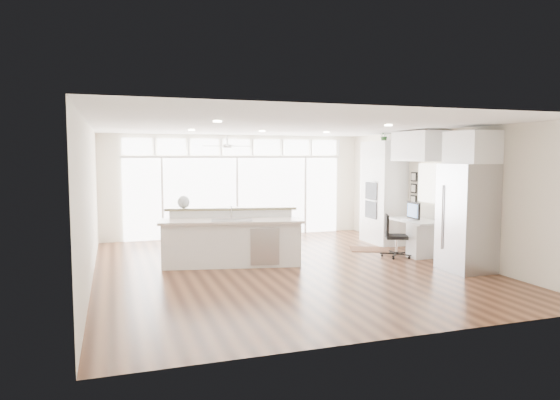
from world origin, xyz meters
name	(u,v)px	position (x,y,z in m)	size (l,w,h in m)	color
floor	(285,268)	(0.00, 0.00, -0.01)	(7.00, 8.00, 0.02)	#3F2113
ceiling	(285,126)	(0.00, 0.00, 2.70)	(7.00, 8.00, 0.02)	white
wall_back	(236,186)	(0.00, 4.00, 1.35)	(7.00, 0.04, 2.70)	white
wall_front	(399,225)	(0.00, -4.00, 1.35)	(7.00, 0.04, 2.70)	white
wall_left	(90,203)	(-3.50, 0.00, 1.35)	(0.04, 8.00, 2.70)	white
wall_right	(440,193)	(3.50, 0.00, 1.35)	(0.04, 8.00, 2.70)	white
glass_wall	(237,197)	(0.00, 3.94, 1.05)	(5.80, 0.06, 2.08)	white
transom_row	(236,147)	(0.00, 3.94, 2.38)	(5.90, 0.06, 0.40)	white
desk_window	(430,183)	(3.46, 0.30, 1.55)	(0.04, 0.85, 0.85)	white
ceiling_fan	(227,142)	(-0.50, 2.80, 2.48)	(1.16, 1.16, 0.32)	silver
recessed_lights	(282,128)	(0.00, 0.20, 2.68)	(3.40, 3.00, 0.02)	white
oven_cabinet	(383,193)	(3.17, 1.80, 1.25)	(0.64, 1.20, 2.50)	white
desk_nook	(416,237)	(3.13, 0.30, 0.38)	(0.72, 1.30, 0.76)	white
upper_cabinets	(420,146)	(3.17, 0.30, 2.35)	(0.64, 1.30, 0.64)	white
refrigerator	(467,218)	(3.11, -1.35, 1.00)	(0.76, 0.90, 2.00)	#A8A8AC
fridge_cabinet	(472,147)	(3.17, -1.35, 2.30)	(0.64, 0.90, 0.60)	white
framed_photos	(414,188)	(3.46, 0.92, 1.40)	(0.06, 0.22, 0.80)	black
kitchen_island	(232,238)	(-0.94, 0.50, 0.55)	(2.77, 1.04, 1.10)	white
rug	(371,249)	(2.46, 1.09, 0.01)	(0.92, 0.67, 0.01)	#361C11
office_chair	(397,236)	(2.56, 0.16, 0.45)	(0.46, 0.43, 0.89)	black
fishbowl	(184,202)	(-1.78, 1.08, 1.22)	(0.25, 0.25, 0.25)	silver
monitor	(413,211)	(3.05, 0.30, 0.96)	(0.08, 0.49, 0.41)	black
keyboard	(406,220)	(2.88, 0.30, 0.77)	(0.12, 0.31, 0.02)	white
potted_plant	(384,137)	(3.17, 1.80, 2.61)	(0.25, 0.27, 0.21)	#285524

